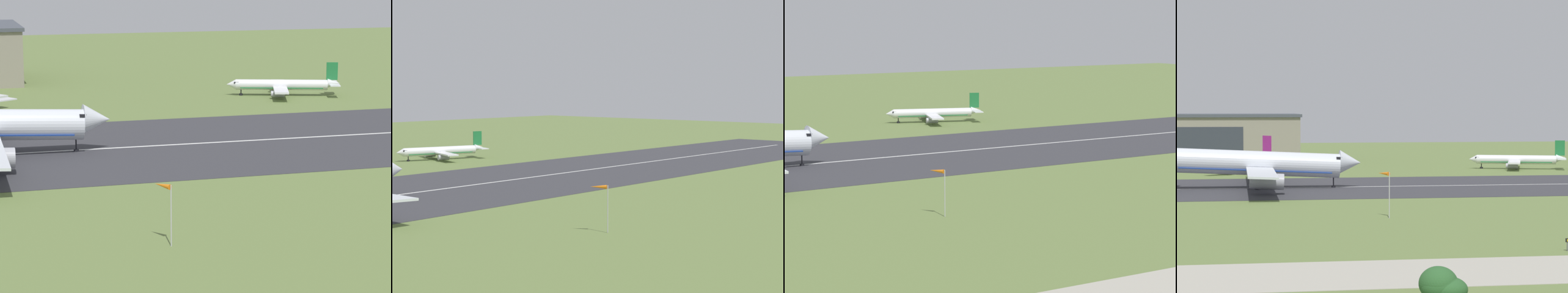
{
  "view_description": "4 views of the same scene",
  "coord_description": "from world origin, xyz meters",
  "views": [
    {
      "loc": [
        -21.81,
        -21.01,
        30.85
      ],
      "look_at": [
        5.68,
        76.18,
        10.33
      ],
      "focal_mm": 85.0,
      "sensor_mm": 36.0,
      "label": 1
    },
    {
      "loc": [
        -82.44,
        4.99,
        21.33
      ],
      "look_at": [
        12.26,
        85.41,
        11.2
      ],
      "focal_mm": 70.0,
      "sensor_mm": 36.0,
      "label": 2
    },
    {
      "loc": [
        -60.7,
        -42.62,
        29.52
      ],
      "look_at": [
        7.66,
        72.44,
        9.96
      ],
      "focal_mm": 85.0,
      "sensor_mm": 36.0,
      "label": 3
    },
    {
      "loc": [
        -21.51,
        -62.26,
        16.56
      ],
      "look_at": [
        1.08,
        83.4,
        10.3
      ],
      "focal_mm": 85.0,
      "sensor_mm": 36.0,
      "label": 4
    }
  ],
  "objects": [
    {
      "name": "ground_plane",
      "position": [
        0.0,
        63.66,
        0.0
      ],
      "size": [
        606.31,
        606.31,
        0.0
      ],
      "primitive_type": "plane",
      "color": "olive"
    },
    {
      "name": "windsock_pole",
      "position": [
        1.43,
        73.97,
        6.21
      ],
      "size": [
        1.71,
        2.44,
        6.94
      ],
      "color": "#B7B7BC",
      "rests_on": "ground_plane"
    },
    {
      "name": "airplane_parked_east",
      "position": [
        54.86,
        176.42,
        2.43
      ],
      "size": [
        26.22,
        22.32,
        7.75
      ],
      "color": "white",
      "rests_on": "ground_plane"
    }
  ]
}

